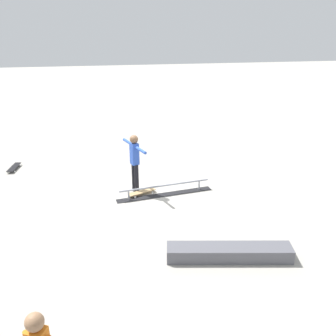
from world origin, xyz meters
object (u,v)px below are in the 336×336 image
Objects in this scene: skateboard_main at (142,192)px; loose_skateboard_black at (14,167)px; grind_rail at (165,190)px; skater_main at (135,160)px; skate_ledge at (229,252)px.

loose_skateboard_black is at bearing -56.75° from skateboard_main.
grind_rail is 0.65m from skateboard_main.
grind_rail is at bearing -133.52° from skater_main.
skate_ledge reaches higher than loose_skateboard_black.
skater_main is 4.50m from loose_skateboard_black.
skate_ledge is at bearing 90.08° from skateboard_main.
grind_rail is 1.07× the size of skate_ledge.
skateboard_main is (0.63, -0.14, -0.06)m from grind_rail.
grind_rail is 5.25m from loose_skateboard_black.
skater_main is at bearing 66.70° from loose_skateboard_black.
skater_main is at bearing -65.65° from skate_ledge.
skater_main reaches higher than skateboard_main.
skater_main is (0.78, -0.34, 0.84)m from grind_rail.
grind_rail is at bearing 144.28° from skateboard_main.
loose_skateboard_black is at bearing -47.81° from skate_ledge.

